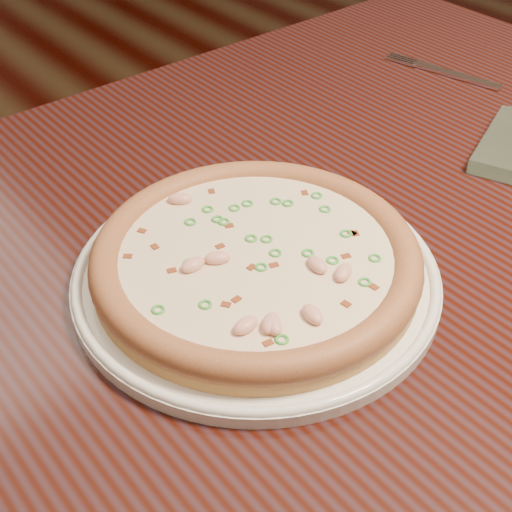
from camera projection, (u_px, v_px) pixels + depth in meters
hero_table at (309, 279)px, 0.82m from camera, size 1.20×0.80×0.75m
plate at (256, 274)px, 0.66m from camera, size 0.34×0.34×0.02m
pizza at (256, 259)px, 0.65m from camera, size 0.30×0.30×0.03m
fork at (446, 72)px, 1.01m from camera, size 0.06×0.17×0.00m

